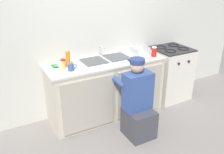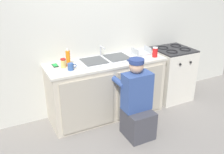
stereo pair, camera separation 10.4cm
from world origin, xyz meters
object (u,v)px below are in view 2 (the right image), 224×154
at_px(sink_double_basin, 106,60).
at_px(dish_rack_tray, 141,53).
at_px(soda_cup_red, 155,52).
at_px(coffee_mug, 71,67).
at_px(cell_phone, 55,65).
at_px(plumber_person, 137,105).
at_px(soap_bottle_orange, 68,58).
at_px(condiment_jar, 63,63).
at_px(stove_range, 171,74).

relative_size(sink_double_basin, dish_rack_tray, 2.86).
relative_size(sink_double_basin, soda_cup_red, 5.26).
bearing_deg(coffee_mug, cell_phone, 120.51).
xyz_separation_m(dish_rack_tray, cell_phone, (-1.37, 0.10, -0.02)).
relative_size(plumber_person, dish_rack_tray, 3.94).
height_order(soap_bottle_orange, condiment_jar, soap_bottle_orange).
bearing_deg(sink_double_basin, dish_rack_tray, 3.73).
relative_size(stove_range, condiment_jar, 7.28).
relative_size(dish_rack_tray, condiment_jar, 2.19).
distance_m(stove_range, coffee_mug, 1.91).
bearing_deg(soda_cup_red, soap_bottle_orange, 170.48).
relative_size(plumber_person, condiment_jar, 8.63).
relative_size(sink_double_basin, condiment_jar, 6.25).
height_order(soap_bottle_orange, cell_phone, soap_bottle_orange).
bearing_deg(sink_double_basin, soap_bottle_orange, 174.55).
height_order(stove_range, condiment_jar, condiment_jar).
xyz_separation_m(sink_double_basin, plumber_person, (0.14, -0.68, -0.46)).
bearing_deg(sink_double_basin, condiment_jar, 177.91).
distance_m(soda_cup_red, dish_rack_tray, 0.24).
bearing_deg(cell_phone, stove_range, -4.14).
distance_m(sink_double_basin, cell_phone, 0.74).
height_order(plumber_person, condiment_jar, plumber_person).
distance_m(soda_cup_red, coffee_mug, 1.33).
xyz_separation_m(plumber_person, soap_bottle_orange, (-0.70, 0.73, 0.56)).
bearing_deg(plumber_person, cell_phone, 136.58).
distance_m(stove_range, soda_cup_red, 0.75).
height_order(stove_range, plumber_person, plumber_person).
xyz_separation_m(sink_double_basin, dish_rack_tray, (0.65, 0.04, 0.01)).
distance_m(sink_double_basin, coffee_mug, 0.59).
bearing_deg(cell_phone, soda_cup_red, -11.79).
bearing_deg(cell_phone, soap_bottle_orange, -27.91).
xyz_separation_m(stove_range, plumber_person, (-1.13, -0.67, -0.00)).
distance_m(stove_range, soap_bottle_orange, 1.91).
distance_m(soda_cup_red, soap_bottle_orange, 1.33).
bearing_deg(condiment_jar, plumber_person, -41.99).
relative_size(coffee_mug, condiment_jar, 0.98).
bearing_deg(soap_bottle_orange, coffee_mug, -96.68).
distance_m(plumber_person, soda_cup_red, 0.95).
bearing_deg(dish_rack_tray, condiment_jar, -179.15).
xyz_separation_m(coffee_mug, condiment_jar, (-0.06, 0.13, 0.02)).
bearing_deg(soda_cup_red, coffee_mug, 177.59).
bearing_deg(sink_double_basin, stove_range, -0.10).
distance_m(sink_double_basin, dish_rack_tray, 0.65).
distance_m(coffee_mug, cell_phone, 0.30).
xyz_separation_m(sink_double_basin, cell_phone, (-0.72, 0.14, -0.01)).
height_order(stove_range, soap_bottle_orange, soap_bottle_orange).
relative_size(soap_bottle_orange, condiment_jar, 1.95).
bearing_deg(soda_cup_red, dish_rack_tray, 118.62).
distance_m(plumber_person, dish_rack_tray, 0.99).
distance_m(sink_double_basin, plumber_person, 0.83).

